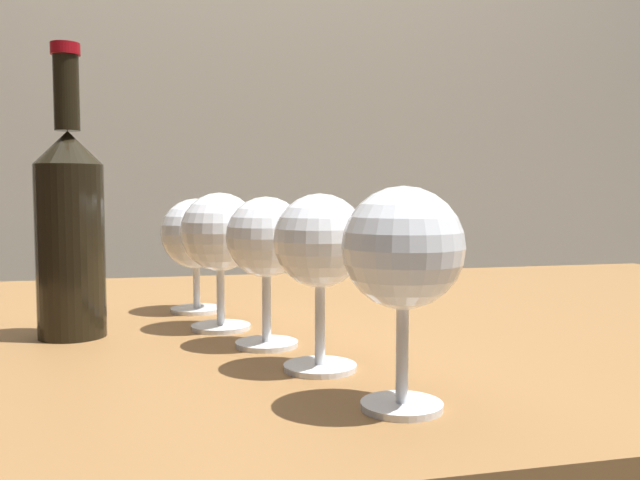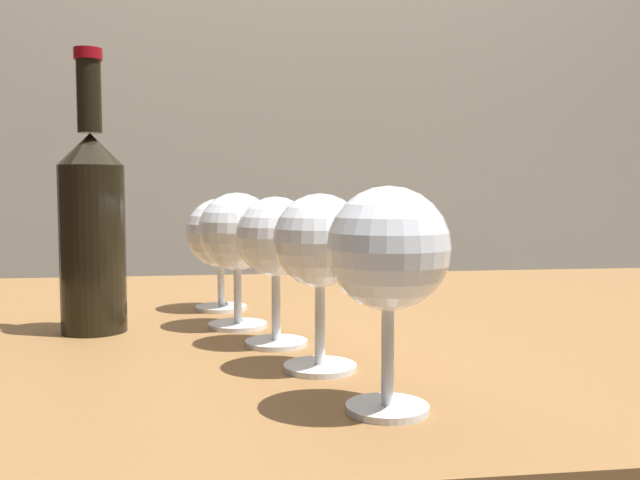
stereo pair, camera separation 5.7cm
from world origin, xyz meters
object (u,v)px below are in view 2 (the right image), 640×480
object	(u,v)px
wine_glass_white	(320,245)
wine_glass_pinot	(276,241)
wine_glass_rose	(388,252)
wine_glass_cabernet	(237,234)
wine_glass_empty	(220,235)
wine_bottle	(92,225)

from	to	relation	value
wine_glass_white	wine_glass_pinot	distance (m)	0.10
wine_glass_rose	wine_glass_cabernet	distance (m)	0.33
wine_glass_cabernet	wine_glass_pinot	bearing A→B (deg)	-68.79
wine_glass_rose	wine_glass_empty	size ratio (longest dim) A/B	1.09
wine_glass_white	wine_glass_empty	size ratio (longest dim) A/B	1.05
wine_glass_rose	wine_bottle	distance (m)	0.40
wine_glass_cabernet	wine_glass_rose	bearing A→B (deg)	-72.13
wine_glass_white	wine_glass_empty	world-z (taller)	wine_glass_white
wine_glass_rose	wine_glass_white	distance (m)	0.12
wine_glass_pinot	wine_glass_cabernet	bearing A→B (deg)	111.21
wine_glass_pinot	wine_glass_empty	world-z (taller)	wine_glass_pinot
wine_glass_white	wine_bottle	distance (m)	0.30
wine_glass_white	wine_glass_cabernet	distance (m)	0.21
wine_glass_rose	wine_glass_empty	xyz separation A→B (m)	(-0.12, 0.43, -0.02)
wine_glass_rose	wine_glass_cabernet	bearing A→B (deg)	107.87
wine_glass_white	wine_glass_cabernet	size ratio (longest dim) A/B	1.00
wine_glass_white	wine_glass_cabernet	world-z (taller)	same
wine_glass_rose	wine_glass_pinot	world-z (taller)	wine_glass_rose
wine_glass_pinot	wine_glass_cabernet	distance (m)	0.10
wine_glass_rose	wine_bottle	size ratio (longest dim) A/B	0.52
wine_glass_rose	wine_bottle	world-z (taller)	wine_bottle
wine_glass_rose	wine_glass_cabernet	size ratio (longest dim) A/B	1.03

